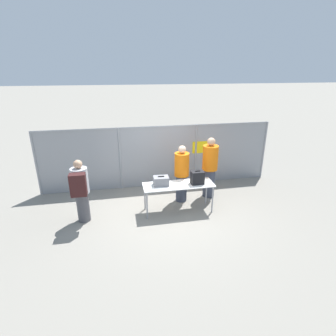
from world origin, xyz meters
name	(u,v)px	position (x,y,z in m)	size (l,w,h in m)	color
ground_plane	(169,211)	(0.00, 0.00, 0.00)	(120.00, 120.00, 0.00)	gray
fence_section	(159,155)	(0.01, 1.78, 1.06)	(7.51, 0.07, 2.01)	gray
inspection_table	(178,187)	(0.24, -0.02, 0.73)	(1.89, 0.63, 0.80)	silver
suitcase_grey	(161,181)	(-0.22, 0.03, 0.91)	(0.41, 0.30, 0.26)	slate
suitcase_black	(197,177)	(0.74, -0.07, 0.97)	(0.34, 0.24, 0.37)	black
traveler_hooded	(81,189)	(-2.25, -0.09, 0.91)	(0.41, 0.63, 1.65)	#4C4C51
security_worker_near	(182,173)	(0.47, 0.56, 0.87)	(0.42, 0.42, 1.69)	#383D4C
security_worker_far	(210,167)	(1.36, 0.69, 0.95)	(0.46, 0.46, 1.84)	#383D4C
utility_trailer	(166,156)	(0.58, 3.53, 0.40)	(4.58, 2.05, 0.69)	white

